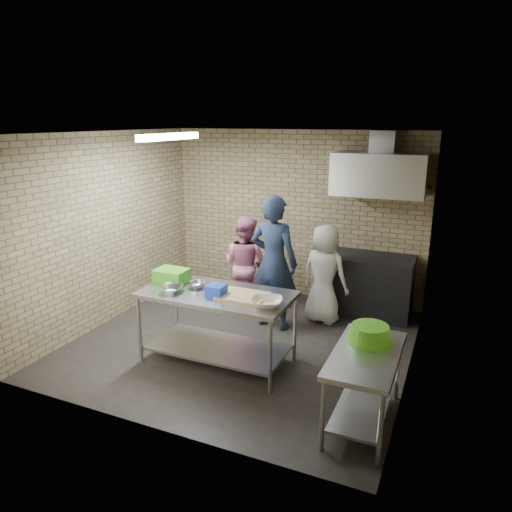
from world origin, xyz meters
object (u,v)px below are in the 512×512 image
Objects in this scene: green_basin at (370,333)px; stove at (371,285)px; woman_pink at (245,264)px; prep_table at (218,327)px; man_navy at (274,263)px; bottle_red at (385,178)px; side_counter at (364,388)px; woman_white at (324,274)px; blue_tub at (216,291)px; green_crate at (172,275)px.

stove is at bearing 99.76° from green_basin.
prep_table is at bearing 112.34° from woman_pink.
man_navy reaches higher than prep_table.
bottle_red reaches higher than woman_pink.
stove is 1.60m from bottle_red.
woman_pink reaches higher than stove.
side_counter is 0.83× the size of woman_white.
side_counter is 2.46m from woman_white.
stove is at bearing -151.11° from woman_pink.
man_navy is 1.28× the size of woman_pink.
woman_white reaches higher than side_counter.
man_navy is 0.79m from woman_white.
blue_tub is 0.11× the size of man_navy.
woman_white reaches higher than green_basin.
green_basin reaches higher than stove.
man_navy is (-1.63, 1.74, 0.57)m from side_counter.
side_counter is 3.02× the size of green_crate.
bottle_red reaches higher than man_navy.
side_counter is at bearing -12.88° from blue_tub.
prep_table is 0.52m from blue_tub.
woman_pink is at bearing 19.07° from woman_white.
prep_table is 1.93m from side_counter.
side_counter is (1.86, -0.51, -0.07)m from prep_table.
side_counter is 3.44m from bottle_red.
bottle_red is at bearing 59.45° from prep_table.
side_counter is 0.81× the size of woman_pink.
bottle_red is at bearing -145.20° from woman_pink.
man_navy is (-1.18, -1.01, 0.50)m from stove.
blue_tub is (0.05, -0.10, 0.51)m from prep_table.
blue_tub is 3.13m from bottle_red.
woman_white is at bearing 45.68° from green_crate.
green_basin is at bearing -8.59° from green_crate.
bottle_red is 0.12× the size of woman_white.
stove is at bearing -121.98° from woman_white.
bottle_red is (-0.38, 2.74, 1.19)m from green_basin.
bottle_red reaches higher than green_basin.
stove is 2.57m from green_basin.
blue_tub is 0.13× the size of woman_pink.
green_crate reaches higher than side_counter.
green_basin is at bearing -82.10° from bottle_red.
prep_table is 1.24× the size of woman_white.
stove reaches higher than prep_table.
side_counter is 2.79m from stove.
green_crate is (-0.70, 0.12, 0.53)m from prep_table.
green_basin is at bearing -5.23° from blue_tub.
green_basin is 0.31× the size of woman_pink.
green_crate reaches higher than green_basin.
prep_table is 1.90m from green_basin.
blue_tub is 1.34m from man_navy.
man_navy is at bearing 49.81° from green_crate.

